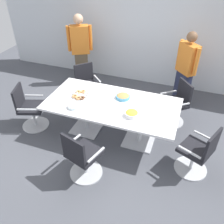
# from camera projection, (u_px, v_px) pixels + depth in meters

# --- Properties ---
(ground_plane) EXTENTS (10.00, 10.00, 0.01)m
(ground_plane) POSITION_uv_depth(u_px,v_px,m) (112.00, 134.00, 4.72)
(ground_plane) COLOR #4C4F56
(back_wall) EXTENTS (8.00, 0.10, 2.80)m
(back_wall) POSITION_uv_depth(u_px,v_px,m) (146.00, 29.00, 5.71)
(back_wall) COLOR silver
(back_wall) RESTS_ON ground
(conference_table) EXTENTS (2.40, 1.20, 0.75)m
(conference_table) POSITION_uv_depth(u_px,v_px,m) (112.00, 109.00, 4.35)
(conference_table) COLOR white
(conference_table) RESTS_ON ground
(office_chair_0) EXTENTS (0.67, 0.67, 0.91)m
(office_chair_0) POSITION_uv_depth(u_px,v_px,m) (82.00, 158.00, 3.67)
(office_chair_0) COLOR silver
(office_chair_0) RESTS_ON ground
(office_chair_1) EXTENTS (0.71, 0.71, 0.91)m
(office_chair_1) POSITION_uv_depth(u_px,v_px,m) (198.00, 153.00, 3.74)
(office_chair_1) COLOR silver
(office_chair_1) RESTS_ON ground
(office_chair_2) EXTENTS (0.76, 0.76, 0.91)m
(office_chair_2) POSITION_uv_depth(u_px,v_px,m) (176.00, 105.00, 4.83)
(office_chair_2) COLOR silver
(office_chair_2) RESTS_ON ground
(office_chair_3) EXTENTS (0.76, 0.76, 0.91)m
(office_chair_3) POSITION_uv_depth(u_px,v_px,m) (87.00, 87.00, 5.43)
(office_chair_3) COLOR silver
(office_chair_3) RESTS_ON ground
(office_chair_4) EXTENTS (0.69, 0.69, 0.91)m
(office_chair_4) POSITION_uv_depth(u_px,v_px,m) (30.00, 109.00, 4.70)
(office_chair_4) COLOR silver
(office_chair_4) RESTS_ON ground
(person_standing_0) EXTENTS (0.58, 0.40, 1.78)m
(person_standing_0) POSITION_uv_depth(u_px,v_px,m) (81.00, 50.00, 5.85)
(person_standing_0) COLOR brown
(person_standing_0) RESTS_ON ground
(person_standing_1) EXTENTS (0.48, 0.50, 1.69)m
(person_standing_1) POSITION_uv_depth(u_px,v_px,m) (186.00, 69.00, 5.10)
(person_standing_1) COLOR #232842
(person_standing_1) RESTS_ON ground
(snack_bowl_cookies) EXTENTS (0.26, 0.26, 0.08)m
(snack_bowl_cookies) POSITION_uv_depth(u_px,v_px,m) (123.00, 96.00, 4.38)
(snack_bowl_cookies) COLOR #4C9EC6
(snack_bowl_cookies) RESTS_ON conference_table
(snack_bowl_chips_yellow) EXTENTS (0.23, 0.23, 0.11)m
(snack_bowl_chips_yellow) POSITION_uv_depth(u_px,v_px,m) (132.00, 114.00, 3.92)
(snack_bowl_chips_yellow) COLOR white
(snack_bowl_chips_yellow) RESTS_ON conference_table
(donut_platter) EXTENTS (0.35, 0.35, 0.04)m
(donut_platter) POSITION_uv_depth(u_px,v_px,m) (81.00, 95.00, 4.45)
(donut_platter) COLOR white
(donut_platter) RESTS_ON conference_table
(plate_stack) EXTENTS (0.21, 0.21, 0.05)m
(plate_stack) POSITION_uv_depth(u_px,v_px,m) (74.00, 106.00, 4.14)
(plate_stack) COLOR white
(plate_stack) RESTS_ON conference_table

